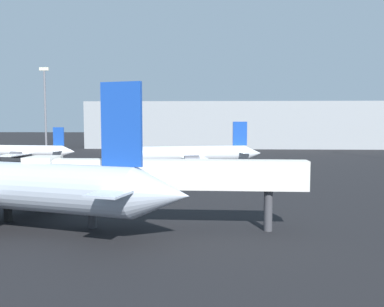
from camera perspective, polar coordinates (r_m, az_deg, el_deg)
airplane_distant at (r=72.09m, az=-0.79°, el=-0.14°), size 28.38×20.19×8.81m
airplane_far_left at (r=91.16m, az=-22.51°, el=0.30°), size 22.76×17.27×7.63m
jet_bridge at (r=33.60m, az=-5.45°, el=-3.05°), size 23.11×2.85×5.99m
light_mast_left at (r=112.19m, az=-19.92°, el=6.21°), size 2.40×0.50×22.62m
terminal_building at (r=140.22m, az=5.76°, el=4.03°), size 96.10×24.15×15.10m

